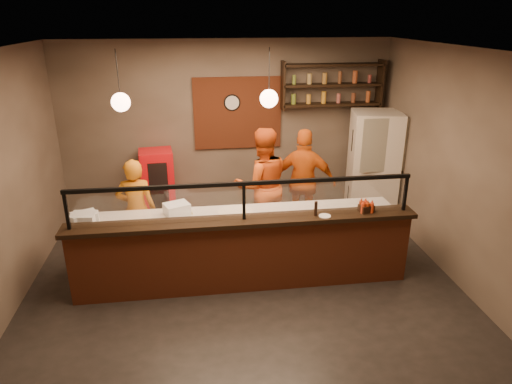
{
  "coord_description": "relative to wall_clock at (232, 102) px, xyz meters",
  "views": [
    {
      "loc": [
        -0.59,
        -5.76,
        3.6
      ],
      "look_at": [
        0.24,
        0.3,
        1.2
      ],
      "focal_mm": 32.0,
      "sensor_mm": 36.0,
      "label": 1
    }
  ],
  "objects": [
    {
      "name": "floor",
      "position": [
        -0.1,
        -2.46,
        -2.1
      ],
      "size": [
        6.0,
        6.0,
        0.0
      ],
      "primitive_type": "plane",
      "color": "black",
      "rests_on": "ground"
    },
    {
      "name": "ceiling",
      "position": [
        -0.1,
        -2.46,
        1.1
      ],
      "size": [
        6.0,
        6.0,
        0.0
      ],
      "primitive_type": "plane",
      "rotation": [
        3.14,
        0.0,
        0.0
      ],
      "color": "#3D352F",
      "rests_on": "wall_back"
    },
    {
      "name": "wall_back",
      "position": [
        -0.1,
        0.04,
        -0.5
      ],
      "size": [
        6.0,
        0.0,
        6.0
      ],
      "primitive_type": "plane",
      "rotation": [
        1.57,
        0.0,
        0.0
      ],
      "color": "#6F6051",
      "rests_on": "floor"
    },
    {
      "name": "wall_left",
      "position": [
        -3.1,
        -2.46,
        -0.5
      ],
      "size": [
        0.0,
        5.0,
        5.0
      ],
      "primitive_type": "plane",
      "rotation": [
        1.57,
        0.0,
        1.57
      ],
      "color": "#6F6051",
      "rests_on": "floor"
    },
    {
      "name": "wall_right",
      "position": [
        2.9,
        -2.46,
        -0.5
      ],
      "size": [
        0.0,
        5.0,
        5.0
      ],
      "primitive_type": "plane",
      "rotation": [
        1.57,
        0.0,
        -1.57
      ],
      "color": "#6F6051",
      "rests_on": "floor"
    },
    {
      "name": "wall_front",
      "position": [
        -0.1,
        -4.96,
        -0.5
      ],
      "size": [
        6.0,
        0.0,
        6.0
      ],
      "primitive_type": "plane",
      "rotation": [
        -1.57,
        0.0,
        0.0
      ],
      "color": "#6F6051",
      "rests_on": "floor"
    },
    {
      "name": "brick_patch",
      "position": [
        0.1,
        0.01,
        -0.2
      ],
      "size": [
        1.6,
        0.04,
        1.3
      ],
      "primitive_type": "cube",
      "color": "brown",
      "rests_on": "wall_back"
    },
    {
      "name": "service_counter",
      "position": [
        -0.1,
        -2.76,
        -1.6
      ],
      "size": [
        4.6,
        0.25,
        1.0
      ],
      "primitive_type": "cube",
      "color": "brown",
      "rests_on": "floor"
    },
    {
      "name": "counter_ledge",
      "position": [
        -0.1,
        -2.76,
        -1.07
      ],
      "size": [
        4.7,
        0.37,
        0.06
      ],
      "primitive_type": "cube",
      "color": "black",
      "rests_on": "service_counter"
    },
    {
      "name": "worktop_cabinet",
      "position": [
        -0.1,
        -2.26,
        -1.68
      ],
      "size": [
        4.6,
        0.75,
        0.85
      ],
      "primitive_type": "cube",
      "color": "gray",
      "rests_on": "floor"
    },
    {
      "name": "worktop",
      "position": [
        -0.1,
        -2.26,
        -1.23
      ],
      "size": [
        4.6,
        0.75,
        0.05
      ],
      "primitive_type": "cube",
      "color": "silver",
      "rests_on": "worktop_cabinet"
    },
    {
      "name": "sneeze_guard",
      "position": [
        -0.1,
        -2.76,
        -0.73
      ],
      "size": [
        4.5,
        0.05,
        0.52
      ],
      "color": "white",
      "rests_on": "counter_ledge"
    },
    {
      "name": "wall_shelving",
      "position": [
        1.8,
        -0.14,
        0.3
      ],
      "size": [
        1.84,
        0.28,
        0.85
      ],
      "color": "black",
      "rests_on": "wall_back"
    },
    {
      "name": "wall_clock",
      "position": [
        0.0,
        0.0,
        0.0
      ],
      "size": [
        0.3,
        0.04,
        0.3
      ],
      "primitive_type": "cylinder",
      "rotation": [
        1.57,
        0.0,
        0.0
      ],
      "color": "black",
      "rests_on": "wall_back"
    },
    {
      "name": "pendant_left",
      "position": [
        -1.6,
        -2.26,
        0.45
      ],
      "size": [
        0.24,
        0.24,
        0.77
      ],
      "color": "black",
      "rests_on": "ceiling"
    },
    {
      "name": "pendant_right",
      "position": [
        0.3,
        -2.26,
        0.45
      ],
      "size": [
        0.24,
        0.24,
        0.77
      ],
      "color": "black",
      "rests_on": "ceiling"
    },
    {
      "name": "cook_left",
      "position": [
        -1.63,
        -1.66,
        -1.3
      ],
      "size": [
        0.6,
        0.4,
        1.61
      ],
      "primitive_type": "imported",
      "rotation": [
        0.0,
        0.0,
        3.11
      ],
      "color": "orange",
      "rests_on": "floor"
    },
    {
      "name": "cook_mid",
      "position": [
        0.36,
        -1.3,
        -1.13
      ],
      "size": [
        1.02,
        0.84,
        1.93
      ],
      "primitive_type": "imported",
      "rotation": [
        0.0,
        0.0,
        3.26
      ],
      "color": "#C44812",
      "rests_on": "floor"
    },
    {
      "name": "cook_right",
      "position": [
        1.12,
        -1.09,
        -1.18
      ],
      "size": [
        1.16,
        0.76,
        1.83
      ],
      "primitive_type": "imported",
      "rotation": [
        0.0,
        0.0,
        2.83
      ],
      "color": "orange",
      "rests_on": "floor"
    },
    {
      "name": "fridge",
      "position": [
        2.5,
        -0.67,
        -1.1
      ],
      "size": [
        0.96,
        0.92,
        2.0
      ],
      "primitive_type": "cube",
      "rotation": [
        0.0,
        0.0,
        -0.19
      ],
      "color": "beige",
      "rests_on": "floor"
    },
    {
      "name": "red_cooler",
      "position": [
        -1.4,
        -0.31,
        -1.43
      ],
      "size": [
        0.63,
        0.59,
        1.34
      ],
      "primitive_type": "cube",
      "rotation": [
        0.0,
        0.0,
        0.11
      ],
      "color": "red",
      "rests_on": "floor"
    },
    {
      "name": "pizza_dough",
      "position": [
        -0.16,
        -2.17,
        -1.19
      ],
      "size": [
        0.66,
        0.66,
        0.01
      ],
      "primitive_type": "cylinder",
      "rotation": [
        0.0,
        0.0,
        0.31
      ],
      "color": "beige",
      "rests_on": "worktop"
    },
    {
      "name": "prep_tub_a",
      "position": [
        -2.25,
        -2.27,
        -1.12
      ],
      "size": [
        0.4,
        0.36,
        0.16
      ],
      "primitive_type": "cube",
      "rotation": [
        0.0,
        0.0,
        0.42
      ],
      "color": "white",
      "rests_on": "worktop"
    },
    {
      "name": "prep_tub_b",
      "position": [
        -1.0,
        -2.13,
        -1.12
      ],
      "size": [
        0.41,
        0.38,
        0.17
      ],
      "primitive_type": "cube",
      "rotation": [
        0.0,
        0.0,
        0.39
      ],
      "color": "white",
      "rests_on": "worktop"
    },
    {
      "name": "prep_tub_c",
      "position": [
        -2.25,
        -2.31,
        -1.12
      ],
      "size": [
        0.36,
        0.3,
        0.17
      ],
      "primitive_type": "cube",
      "rotation": [
        0.0,
        0.0,
        -0.12
      ],
      "color": "white",
      "rests_on": "worktop"
    },
    {
      "name": "rolling_pin",
      "position": [
        -0.95,
        -2.22,
        -1.17
      ],
      "size": [
        0.33,
        0.19,
        0.06
      ],
      "primitive_type": "cylinder",
      "rotation": [
        0.0,
        1.57,
        0.4
      ],
      "color": "gold",
      "rests_on": "worktop"
    },
    {
      "name": "condiment_caddy",
      "position": [
        1.58,
        -2.75,
        -0.99
      ],
      "size": [
        0.21,
        0.18,
        0.1
      ],
      "primitive_type": "cube",
      "rotation": [
        0.0,
        0.0,
        0.23
      ],
      "color": "black",
      "rests_on": "counter_ledge"
    },
    {
      "name": "pepper_mill",
      "position": [
        0.87,
        -2.78,
        -0.94
      ],
      "size": [
        0.04,
        0.04,
        0.2
      ],
      "primitive_type": "cylinder",
      "rotation": [
        0.0,
        0.0,
        -0.01
      ],
      "color": "black",
      "rests_on": "counter_ledge"
    },
    {
      "name": "small_plate",
      "position": [
        0.98,
        -2.82,
        -1.03
      ],
      "size": [
        0.18,
        0.18,
        0.01
      ],
      "primitive_type": "cylinder",
      "rotation": [
        0.0,
        0.0,
        0.09
      ],
      "color": "silver",
      "rests_on": "counter_ledge"
    }
  ]
}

